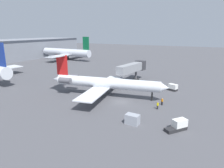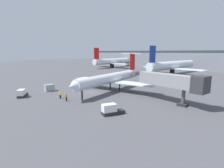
# 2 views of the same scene
# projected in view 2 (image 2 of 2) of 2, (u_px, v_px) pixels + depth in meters

# --- Properties ---
(ground_plane) EXTENTS (400.00, 400.00, 0.10)m
(ground_plane) POSITION_uv_depth(u_px,v_px,m) (92.00, 93.00, 47.87)
(ground_plane) COLOR #4C4C51
(regional_jet) EXTENTS (25.03, 31.37, 10.26)m
(regional_jet) POSITION_uv_depth(u_px,v_px,m) (113.00, 78.00, 50.12)
(regional_jet) COLOR silver
(regional_jet) RESTS_ON ground_plane
(jet_bridge) EXTENTS (15.18, 4.86, 6.39)m
(jet_bridge) POSITION_uv_depth(u_px,v_px,m) (175.00, 81.00, 36.83)
(jet_bridge) COLOR gray
(jet_bridge) RESTS_ON ground_plane
(ground_crew_marshaller) EXTENTS (0.48, 0.44, 1.69)m
(ground_crew_marshaller) POSITION_uv_depth(u_px,v_px,m) (60.00, 95.00, 41.57)
(ground_crew_marshaller) COLOR black
(ground_crew_marshaller) RESTS_ON ground_plane
(ground_crew_loader) EXTENTS (0.42, 0.48, 1.69)m
(ground_crew_loader) POSITION_uv_depth(u_px,v_px,m) (66.00, 97.00, 39.41)
(ground_crew_loader) COLOR black
(ground_crew_loader) RESTS_ON ground_plane
(baggage_tug_lead) EXTENTS (2.81, 4.23, 1.90)m
(baggage_tug_lead) POSITION_uv_depth(u_px,v_px,m) (111.00, 110.00, 30.90)
(baggage_tug_lead) COLOR #262628
(baggage_tug_lead) RESTS_ON ground_plane
(baggage_tug_trailing) EXTENTS (4.02, 3.56, 1.90)m
(baggage_tug_trailing) POSITION_uv_depth(u_px,v_px,m) (22.00, 94.00, 42.85)
(baggage_tug_trailing) COLOR #262628
(baggage_tug_trailing) RESTS_ON ground_plane
(cargo_container_uld) EXTENTS (1.75, 2.57, 1.85)m
(cargo_container_uld) POSITION_uv_depth(u_px,v_px,m) (49.00, 88.00, 49.34)
(cargo_container_uld) COLOR #999EA8
(cargo_container_uld) RESTS_ON ground_plane
(terminal_building) EXTENTS (173.40, 26.08, 11.48)m
(terminal_building) POSITION_uv_depth(u_px,v_px,m) (202.00, 60.00, 111.78)
(terminal_building) COLOR gray
(terminal_building) RESTS_ON ground_plane
(parked_airliner_west_end) EXTENTS (27.46, 32.67, 13.21)m
(parked_airliner_west_end) POSITION_uv_depth(u_px,v_px,m) (112.00, 61.00, 123.57)
(parked_airliner_west_end) COLOR silver
(parked_airliner_west_end) RESTS_ON ground_plane
(parked_airliner_west_mid) EXTENTS (31.49, 37.16, 13.26)m
(parked_airliner_west_mid) POSITION_uv_depth(u_px,v_px,m) (172.00, 65.00, 86.81)
(parked_airliner_west_mid) COLOR silver
(parked_airliner_west_mid) RESTS_ON ground_plane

